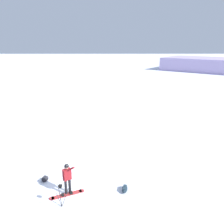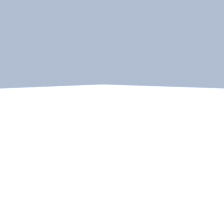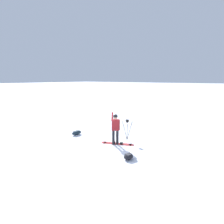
{
  "view_description": "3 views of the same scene",
  "coord_description": "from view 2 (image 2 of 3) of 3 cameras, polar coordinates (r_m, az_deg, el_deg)",
  "views": [
    {
      "loc": [
        11.12,
        2.35,
        7.71
      ],
      "look_at": [
        3.82,
        2.39,
        5.46
      ],
      "focal_mm": 36.5,
      "sensor_mm": 36.0,
      "label": 1
    },
    {
      "loc": [
        -0.35,
        8.59,
        7.84
      ],
      "look_at": [
        4.59,
        2.91,
        6.63
      ],
      "focal_mm": 35.53,
      "sensor_mm": 36.0,
      "label": 2
    },
    {
      "loc": [
        -6.7,
        -5.25,
        3.64
      ],
      "look_at": [
        1.36,
        0.73,
        1.69
      ],
      "focal_mm": 27.7,
      "sensor_mm": 36.0,
      "label": 3
    }
  ],
  "objects": []
}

